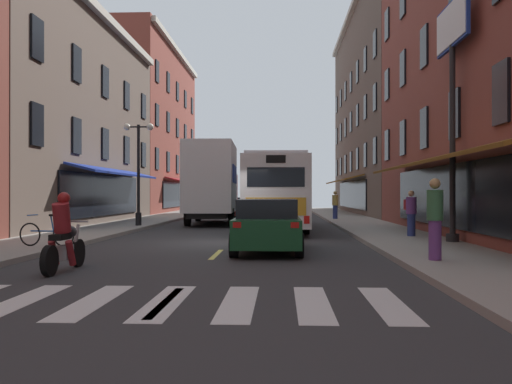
# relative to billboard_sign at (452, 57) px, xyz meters

# --- Properties ---
(ground_plane) EXTENTS (34.80, 80.00, 0.10)m
(ground_plane) POSITION_rel_billboard_sign_xyz_m (-7.05, 0.79, -5.92)
(ground_plane) COLOR #333335
(lane_centre_dashes) EXTENTS (0.14, 73.90, 0.01)m
(lane_centre_dashes) POSITION_rel_billboard_sign_xyz_m (-7.05, 0.54, -5.87)
(lane_centre_dashes) COLOR #DBCC4C
(lane_centre_dashes) RESTS_ON ground
(crosswalk_near) EXTENTS (7.10, 2.80, 0.01)m
(crosswalk_near) POSITION_rel_billboard_sign_xyz_m (-7.05, -9.21, -5.87)
(crosswalk_near) COLOR silver
(crosswalk_near) RESTS_ON ground
(sidewalk_left) EXTENTS (3.00, 80.00, 0.14)m
(sidewalk_left) POSITION_rel_billboard_sign_xyz_m (-12.95, 0.79, -5.80)
(sidewalk_left) COLOR gray
(sidewalk_left) RESTS_ON ground
(sidewalk_right) EXTENTS (3.00, 80.00, 0.14)m
(sidewalk_right) POSITION_rel_billboard_sign_xyz_m (-1.15, 0.79, -5.80)
(sidewalk_right) COLOR gray
(sidewalk_right) RESTS_ON ground
(billboard_sign) EXTENTS (0.40, 3.02, 7.47)m
(billboard_sign) POSITION_rel_billboard_sign_xyz_m (0.00, 0.00, 0.00)
(billboard_sign) COLOR black
(billboard_sign) RESTS_ON sidewalk_right
(transit_bus) EXTENTS (2.69, 11.57, 3.22)m
(transit_bus) POSITION_rel_billboard_sign_xyz_m (-5.54, 8.06, -4.18)
(transit_bus) COLOR white
(transit_bus) RESTS_ON ground
(box_truck) EXTENTS (2.70, 8.17, 4.20)m
(box_truck) POSITION_rel_billboard_sign_xyz_m (-8.97, 11.96, -3.74)
(box_truck) COLOR #B21E19
(box_truck) RESTS_ON ground
(sedan_near) EXTENTS (1.95, 4.26, 1.34)m
(sedan_near) POSITION_rel_billboard_sign_xyz_m (-8.99, 23.91, -5.19)
(sedan_near) COLOR navy
(sedan_near) RESTS_ON ground
(sedan_mid) EXTENTS (1.90, 4.45, 1.47)m
(sedan_mid) POSITION_rel_billboard_sign_xyz_m (-5.70, -1.94, -5.13)
(sedan_mid) COLOR #144723
(sedan_mid) RESTS_ON ground
(motorcycle_rider) EXTENTS (0.62, 2.07, 1.66)m
(motorcycle_rider) POSITION_rel_billboard_sign_xyz_m (-9.84, -6.11, -5.16)
(motorcycle_rider) COLOR black
(motorcycle_rider) RESTS_ON ground
(bicycle_near) EXTENTS (1.70, 0.48, 0.91)m
(bicycle_near) POSITION_rel_billboard_sign_xyz_m (-11.92, -2.12, -5.37)
(bicycle_near) COLOR black
(bicycle_near) RESTS_ON sidewalk_left
(pedestrian_near) EXTENTS (0.39, 0.52, 1.60)m
(pedestrian_near) POSITION_rel_billboard_sign_xyz_m (-0.76, 2.23, -4.89)
(pedestrian_near) COLOR navy
(pedestrian_near) RESTS_ON sidewalk_right
(pedestrian_mid) EXTENTS (0.36, 0.36, 1.64)m
(pedestrian_mid) POSITION_rel_billboard_sign_xyz_m (-2.12, 15.49, -4.89)
(pedestrian_mid) COLOR navy
(pedestrian_mid) RESTS_ON sidewalk_right
(pedestrian_far) EXTENTS (0.36, 0.36, 1.83)m
(pedestrian_far) POSITION_rel_billboard_sign_xyz_m (-1.87, -4.88, -4.78)
(pedestrian_far) COLOR #66387F
(pedestrian_far) RESTS_ON sidewalk_right
(street_lamp_twin) EXTENTS (1.42, 0.32, 4.77)m
(street_lamp_twin) POSITION_rel_billboard_sign_xyz_m (-11.99, 8.18, -3.07)
(street_lamp_twin) COLOR black
(street_lamp_twin) RESTS_ON sidewalk_left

